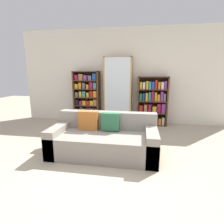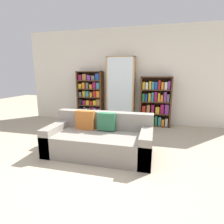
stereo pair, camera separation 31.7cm
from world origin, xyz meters
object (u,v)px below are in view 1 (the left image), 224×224
at_px(couch, 104,140).
at_px(display_cabinet, 118,92).
at_px(wine_bottle, 132,130).
at_px(bookshelf_right, 152,102).
at_px(bookshelf_left, 87,98).

distance_m(couch, display_cabinet, 2.16).
relative_size(couch, display_cabinet, 0.99).
xyz_separation_m(display_cabinet, wine_bottle, (0.47, -1.08, -0.78)).
xyz_separation_m(couch, display_cabinet, (-0.02, 2.05, 0.67)).
bearing_deg(couch, bookshelf_right, 65.22).
relative_size(couch, bookshelf_left, 1.24).
distance_m(bookshelf_left, display_cabinet, 0.95).
relative_size(display_cabinet, wine_bottle, 5.02).
relative_size(bookshelf_left, display_cabinet, 0.80).
bearing_deg(display_cabinet, couch, -89.48).
height_order(couch, bookshelf_right, bookshelf_right).
height_order(couch, bookshelf_left, bookshelf_left).
height_order(bookshelf_left, wine_bottle, bookshelf_left).
bearing_deg(display_cabinet, wine_bottle, -66.79).
bearing_deg(couch, wine_bottle, 65.27).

